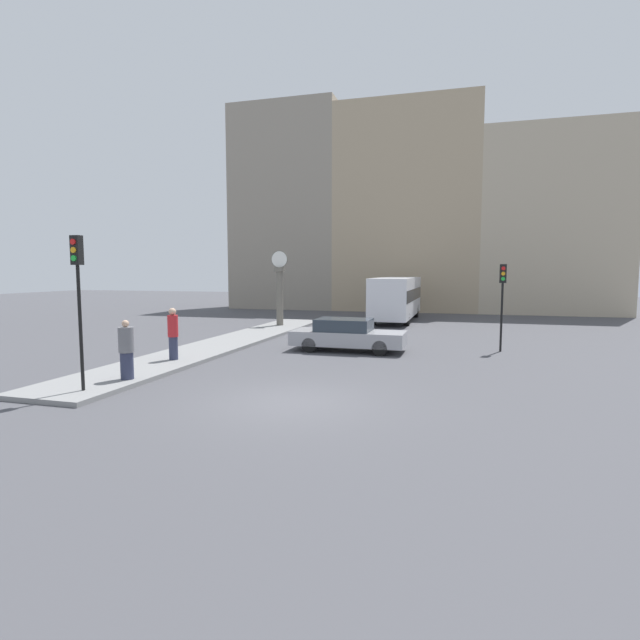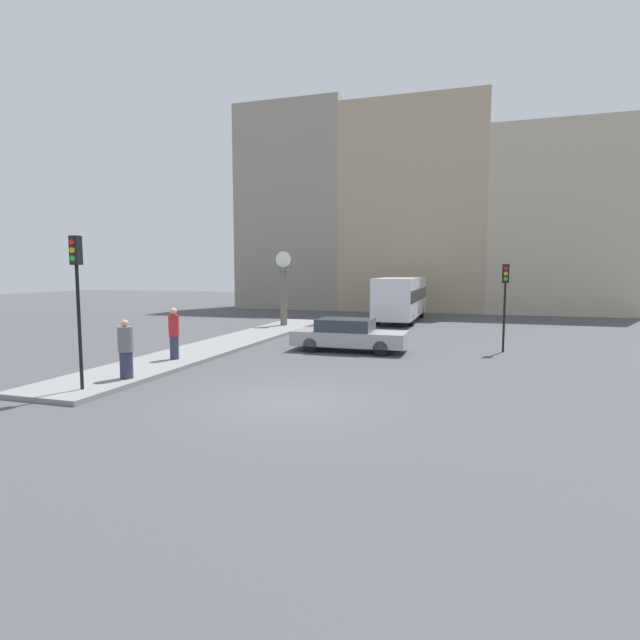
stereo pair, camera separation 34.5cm
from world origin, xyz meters
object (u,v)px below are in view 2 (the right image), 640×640
(traffic_light_near, at_px, (77,281))
(traffic_light_far, at_px, (505,289))
(pedestrian_red_top, at_px, (174,333))
(pedestrian_grey_jacket, at_px, (126,350))
(street_clock, at_px, (284,290))
(bus_distant, at_px, (401,296))
(sedan_car, at_px, (349,335))

(traffic_light_near, height_order, traffic_light_far, traffic_light_near)
(pedestrian_red_top, xyz_separation_m, pedestrian_grey_jacket, (0.50, -3.22, -0.08))
(pedestrian_grey_jacket, bearing_deg, street_clock, 93.49)
(bus_distant, bearing_deg, traffic_light_near, -103.50)
(traffic_light_near, xyz_separation_m, street_clock, (-0.68, 16.48, -0.86))
(traffic_light_near, bearing_deg, traffic_light_far, 44.08)
(traffic_light_far, bearing_deg, sedan_car, -165.04)
(traffic_light_far, distance_m, pedestrian_grey_jacket, 14.41)
(street_clock, height_order, pedestrian_grey_jacket, street_clock)
(traffic_light_far, xyz_separation_m, pedestrian_grey_jacket, (-10.92, -9.28, -1.57))
(street_clock, relative_size, pedestrian_grey_jacket, 2.49)
(sedan_car, height_order, pedestrian_grey_jacket, pedestrian_grey_jacket)
(street_clock, bearing_deg, sedan_car, -51.85)
(bus_distant, distance_m, street_clock, 8.38)
(sedan_car, distance_m, street_clock, 9.42)
(traffic_light_near, height_order, pedestrian_red_top, traffic_light_near)
(sedan_car, xyz_separation_m, pedestrian_grey_jacket, (-4.83, -7.66, 0.32))
(street_clock, xyz_separation_m, pedestrian_grey_jacket, (0.91, -14.97, -1.19))
(bus_distant, xyz_separation_m, pedestrian_red_top, (-5.62, -17.55, -0.56))
(street_clock, bearing_deg, pedestrian_grey_jacket, -86.51)
(bus_distant, relative_size, traffic_light_near, 2.25)
(sedan_car, bearing_deg, pedestrian_red_top, -140.25)
(bus_distant, xyz_separation_m, traffic_light_far, (5.80, -11.49, 0.93))
(traffic_light_far, xyz_separation_m, pedestrian_red_top, (-11.42, -6.06, -1.49))
(bus_distant, xyz_separation_m, traffic_light_near, (-5.35, -22.28, 1.41))
(bus_distant, distance_m, pedestrian_red_top, 18.44)
(bus_distant, bearing_deg, traffic_light_far, -63.22)
(sedan_car, xyz_separation_m, pedestrian_red_top, (-5.34, -4.44, 0.40))
(traffic_light_near, relative_size, pedestrian_red_top, 2.20)
(traffic_light_near, bearing_deg, street_clock, 92.37)
(pedestrian_red_top, bearing_deg, bus_distant, 72.24)
(pedestrian_red_top, bearing_deg, traffic_light_far, 27.97)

